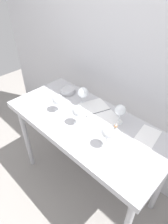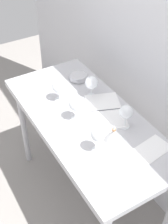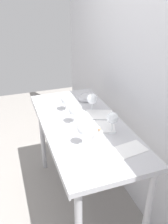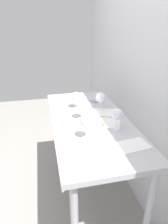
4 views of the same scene
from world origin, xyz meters
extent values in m
plane|color=gray|center=(0.00, 0.00, 0.00)|extent=(6.00, 6.00, 0.00)
cube|color=silver|center=(0.00, 0.49, 1.30)|extent=(3.80, 0.04, 2.60)
cube|color=#B3B3B8|center=(0.00, 0.00, 0.88)|extent=(1.40, 0.64, 0.04)
cube|color=#B3B3B8|center=(0.00, -0.33, 0.88)|extent=(1.40, 0.01, 0.05)
cylinder|color=#B3B3B8|center=(-0.64, -0.26, 0.43)|extent=(0.05, 0.05, 0.86)
cylinder|color=#B3B3B8|center=(-0.64, 0.26, 0.43)|extent=(0.05, 0.05, 0.86)
cylinder|color=white|center=(-0.26, -0.08, 0.90)|extent=(0.06, 0.06, 0.00)
cylinder|color=white|center=(-0.26, -0.08, 0.94)|extent=(0.01, 0.01, 0.07)
sphere|color=white|center=(-0.26, -0.08, 1.02)|extent=(0.09, 0.09, 0.09)
cylinder|color=maroon|center=(-0.26, -0.08, 1.00)|extent=(0.06, 0.06, 0.02)
cylinder|color=white|center=(0.29, -0.11, 0.90)|extent=(0.07, 0.07, 0.00)
cylinder|color=white|center=(0.29, -0.11, 0.95)|extent=(0.01, 0.01, 0.09)
sphere|color=white|center=(0.29, -0.11, 1.03)|extent=(0.09, 0.09, 0.09)
cylinder|color=maroon|center=(0.29, -0.11, 1.02)|extent=(0.06, 0.06, 0.02)
cylinder|color=white|center=(-0.02, -0.08, 0.90)|extent=(0.07, 0.07, 0.00)
cylinder|color=white|center=(-0.02, -0.08, 0.95)|extent=(0.01, 0.01, 0.08)
sphere|color=white|center=(-0.02, -0.08, 1.03)|extent=(0.09, 0.09, 0.09)
cylinder|color=maroon|center=(-0.02, -0.08, 1.01)|extent=(0.06, 0.06, 0.03)
cylinder|color=white|center=(0.20, 0.16, 0.90)|extent=(0.07, 0.07, 0.00)
cylinder|color=white|center=(0.20, 0.16, 0.94)|extent=(0.01, 0.01, 0.08)
sphere|color=white|center=(0.20, 0.16, 1.02)|extent=(0.09, 0.09, 0.09)
cylinder|color=maroon|center=(0.20, 0.16, 1.01)|extent=(0.06, 0.06, 0.02)
cylinder|color=white|center=(-0.19, 0.14, 0.90)|extent=(0.06, 0.06, 0.00)
cylinder|color=white|center=(-0.19, 0.14, 0.94)|extent=(0.01, 0.01, 0.07)
sphere|color=white|center=(-0.19, 0.14, 1.02)|extent=(0.09, 0.09, 0.09)
cylinder|color=maroon|center=(-0.19, 0.14, 1.00)|extent=(0.07, 0.07, 0.02)
cube|color=white|center=(-0.08, 0.17, 0.90)|extent=(0.26, 0.28, 0.01)
cube|color=white|center=(0.10, 0.11, 0.90)|extent=(0.26, 0.28, 0.01)
cube|color=#3F3F47|center=(0.01, 0.14, 0.90)|extent=(0.09, 0.22, 0.01)
cube|color=white|center=(0.45, 0.17, 0.90)|extent=(0.17, 0.25, 0.00)
cylinder|color=#4C4C4C|center=(-0.42, 0.17, 0.90)|extent=(0.12, 0.12, 0.01)
cylinder|color=#B7B7BC|center=(-0.42, 0.17, 0.92)|extent=(0.14, 0.14, 0.04)
torus|color=#B7B7BC|center=(-0.42, 0.17, 0.94)|extent=(0.15, 0.15, 0.01)
cone|color=#BCBCBC|center=(0.26, 0.02, 0.94)|extent=(0.12, 0.12, 0.08)
cylinder|color=#C17F4C|center=(0.26, 0.02, 0.99)|extent=(0.02, 0.02, 0.01)
cone|color=#BCBCBC|center=(0.26, 0.02, 1.01)|extent=(0.02, 0.02, 0.03)
camera|label=1|loc=(0.83, -0.88, 1.93)|focal=31.42mm
camera|label=2|loc=(1.34, -0.82, 2.27)|focal=49.80mm
camera|label=3|loc=(1.61, -0.57, 1.89)|focal=38.42mm
camera|label=4|loc=(1.46, -0.38, 1.66)|focal=31.25mm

